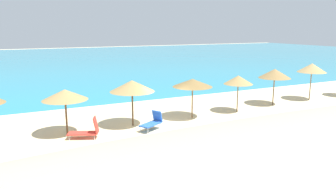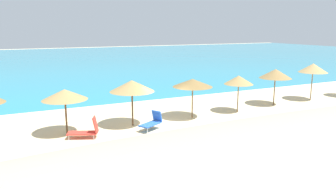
% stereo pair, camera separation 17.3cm
% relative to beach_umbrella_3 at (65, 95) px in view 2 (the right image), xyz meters
% --- Properties ---
extents(ground_plane, '(160.00, 160.00, 0.00)m').
position_rel_beach_umbrella_3_xyz_m(ground_plane, '(5.43, -1.75, -2.18)').
color(ground_plane, beige).
extents(sea_water, '(160.00, 70.49, 0.01)m').
position_rel_beach_umbrella_3_xyz_m(sea_water, '(5.43, 41.07, -2.18)').
color(sea_water, teal).
rests_on(sea_water, ground_plane).
extents(beach_umbrella_3, '(2.39, 2.39, 2.47)m').
position_rel_beach_umbrella_3_xyz_m(beach_umbrella_3, '(0.00, 0.00, 0.00)').
color(beach_umbrella_3, brown).
rests_on(beach_umbrella_3, ground_plane).
extents(beach_umbrella_4, '(2.58, 2.58, 2.70)m').
position_rel_beach_umbrella_3_xyz_m(beach_umbrella_4, '(3.73, -0.03, 0.18)').
color(beach_umbrella_4, brown).
rests_on(beach_umbrella_4, ground_plane).
extents(beach_umbrella_5, '(2.50, 2.50, 2.52)m').
position_rel_beach_umbrella_3_xyz_m(beach_umbrella_5, '(7.70, -0.08, 0.08)').
color(beach_umbrella_5, brown).
rests_on(beach_umbrella_5, ground_plane).
extents(beach_umbrella_6, '(1.95, 1.95, 2.50)m').
position_rel_beach_umbrella_3_xyz_m(beach_umbrella_6, '(11.24, -0.11, 0.02)').
color(beach_umbrella_6, brown).
rests_on(beach_umbrella_6, ground_plane).
extents(beach_umbrella_7, '(2.33, 2.33, 2.68)m').
position_rel_beach_umbrella_3_xyz_m(beach_umbrella_7, '(14.96, 0.43, 0.16)').
color(beach_umbrella_7, brown).
rests_on(beach_umbrella_7, ground_plane).
extents(beach_umbrella_8, '(2.20, 2.20, 2.91)m').
position_rel_beach_umbrella_3_xyz_m(beach_umbrella_8, '(18.79, 0.43, 0.37)').
color(beach_umbrella_8, brown).
rests_on(beach_umbrella_8, ground_plane).
extents(lounge_chair_0, '(1.68, 1.17, 1.14)m').
position_rel_beach_umbrella_3_xyz_m(lounge_chair_0, '(0.83, -1.12, -1.76)').
color(lounge_chair_0, red).
rests_on(lounge_chair_0, ground_plane).
extents(lounge_chair_1, '(1.54, 1.23, 1.03)m').
position_rel_beach_umbrella_3_xyz_m(lounge_chair_1, '(4.46, -1.25, -1.73)').
color(lounge_chair_1, blue).
rests_on(lounge_chair_1, ground_plane).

